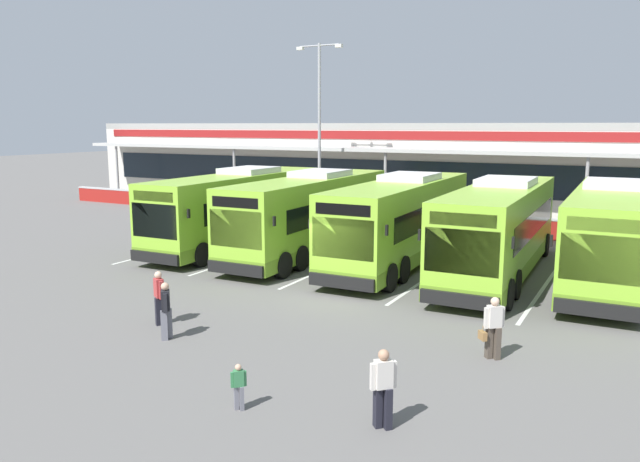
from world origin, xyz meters
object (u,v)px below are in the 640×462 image
(pedestrian_with_handbag, at_px, (493,326))
(lamp_post_west, at_px, (319,118))
(coach_bus_leftmost, at_px, (239,209))
(pedestrian_in_dark_coat, at_px, (383,386))
(pedestrian_near_bin, at_px, (166,309))
(pedestrian_child, at_px, (239,385))
(pedestrian_approaching_bus, at_px, (159,296))
(coach_bus_right_centre, at_px, (499,231))
(coach_bus_rightmost, at_px, (609,235))
(coach_bus_left_centre, at_px, (311,215))
(coach_bus_centre, at_px, (402,222))

(pedestrian_with_handbag, bearing_deg, lamp_post_west, 128.36)
(coach_bus_leftmost, height_order, lamp_post_west, lamp_post_west)
(coach_bus_leftmost, bearing_deg, pedestrian_in_dark_coat, -45.82)
(pedestrian_near_bin, distance_m, lamp_post_west, 25.00)
(pedestrian_child, distance_m, pedestrian_approaching_bus, 6.38)
(pedestrian_with_handbag, distance_m, pedestrian_child, 6.71)
(coach_bus_right_centre, bearing_deg, pedestrian_with_handbag, -78.29)
(coach_bus_rightmost, bearing_deg, pedestrian_child, -111.24)
(coach_bus_rightmost, xyz_separation_m, pedestrian_child, (-5.98, -15.37, -1.24))
(pedestrian_with_handbag, bearing_deg, coach_bus_right_centre, 101.71)
(coach_bus_left_centre, xyz_separation_m, coach_bus_rightmost, (12.40, 0.87, 0.00))
(pedestrian_with_handbag, height_order, pedestrian_approaching_bus, same)
(coach_bus_rightmost, bearing_deg, pedestrian_with_handbag, -101.28)
(pedestrian_child, bearing_deg, coach_bus_right_centre, 81.68)
(coach_bus_leftmost, bearing_deg, pedestrian_with_handbag, -32.28)
(coach_bus_centre, relative_size, pedestrian_child, 12.16)
(coach_bus_leftmost, bearing_deg, coach_bus_rightmost, 2.95)
(coach_bus_leftmost, distance_m, pedestrian_near_bin, 13.52)
(pedestrian_in_dark_coat, distance_m, pedestrian_near_bin, 7.46)
(coach_bus_rightmost, xyz_separation_m, pedestrian_near_bin, (-10.27, -12.84, -0.91))
(coach_bus_right_centre, height_order, pedestrian_child, coach_bus_right_centre)
(coach_bus_left_centre, height_order, pedestrian_approaching_bus, coach_bus_left_centre)
(coach_bus_right_centre, distance_m, pedestrian_approaching_bus, 13.35)
(lamp_post_west, bearing_deg, pedestrian_in_dark_coat, -58.98)
(pedestrian_with_handbag, xyz_separation_m, pedestrian_near_bin, (-8.28, -2.85, 0.02))
(coach_bus_leftmost, distance_m, coach_bus_left_centre, 4.05)
(coach_bus_right_centre, height_order, pedestrian_approaching_bus, coach_bus_right_centre)
(coach_bus_right_centre, distance_m, lamp_post_west, 18.64)
(coach_bus_left_centre, relative_size, coach_bus_right_centre, 1.00)
(pedestrian_child, xyz_separation_m, pedestrian_near_bin, (-4.30, 2.53, 0.33))
(pedestrian_child, bearing_deg, coach_bus_rightmost, 68.76)
(coach_bus_right_centre, xyz_separation_m, pedestrian_approaching_bus, (-7.49, -11.01, -0.91))
(coach_bus_centre, relative_size, lamp_post_west, 1.11)
(lamp_post_west, bearing_deg, pedestrian_child, -64.82)
(coach_bus_rightmost, distance_m, pedestrian_with_handbag, 10.23)
(pedestrian_child, bearing_deg, coach_bus_centre, 97.99)
(pedestrian_with_handbag, bearing_deg, pedestrian_near_bin, -160.99)
(pedestrian_in_dark_coat, relative_size, lamp_post_west, 0.15)
(pedestrian_with_handbag, xyz_separation_m, lamp_post_west, (-16.05, 20.28, 5.43))
(coach_bus_right_centre, relative_size, pedestrian_in_dark_coat, 7.54)
(coach_bus_centre, xyz_separation_m, lamp_post_west, (-10.01, 11.00, 4.50))
(coach_bus_left_centre, distance_m, pedestrian_child, 15.92)
(coach_bus_right_centre, relative_size, pedestrian_near_bin, 7.54)
(pedestrian_in_dark_coat, bearing_deg, pedestrian_child, -166.40)
(coach_bus_centre, relative_size, coach_bus_right_centre, 1.00)
(coach_bus_leftmost, relative_size, pedestrian_child, 12.16)
(pedestrian_in_dark_coat, distance_m, pedestrian_approaching_bus, 8.75)
(coach_bus_left_centre, height_order, pedestrian_child, coach_bus_left_centre)
(pedestrian_in_dark_coat, bearing_deg, coach_bus_leftmost, 134.18)
(pedestrian_in_dark_coat, height_order, pedestrian_approaching_bus, same)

